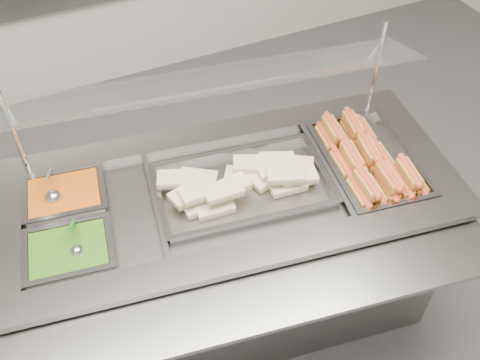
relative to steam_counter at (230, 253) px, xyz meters
name	(u,v)px	position (x,y,z in m)	size (l,w,h in m)	color
steam_counter	(230,253)	(0.00, 0.00, 0.00)	(1.76, 0.99, 0.80)	slate
tray_rail	(267,298)	(-0.07, -0.45, 0.36)	(1.61, 0.57, 0.05)	gray
sneeze_guard	(212,82)	(0.03, 0.19, 0.72)	(1.48, 0.48, 0.39)	silver
pan_hotdogs	(367,164)	(0.55, -0.09, 0.36)	(0.37, 0.53, 0.09)	gray
pan_wraps	(242,188)	(0.05, -0.01, 0.38)	(0.65, 0.44, 0.06)	gray
pan_beans	(66,200)	(-0.54, 0.22, 0.36)	(0.30, 0.25, 0.09)	gray
pan_peas	(71,256)	(-0.58, -0.04, 0.36)	(0.30, 0.25, 0.09)	gray
hotdogs_in_buns	(366,160)	(0.52, -0.10, 0.40)	(0.28, 0.49, 0.10)	#A95B23
tortilla_wraps	(246,181)	(0.06, -0.02, 0.41)	(0.59, 0.28, 0.09)	#CCB989
ladle	(53,196)	(-0.58, 0.21, 0.41)	(0.06, 0.17, 0.13)	#B9B9BE
serving_spoon	(76,247)	(-0.56, -0.05, 0.41)	(0.05, 0.16, 0.13)	#B9B9BE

